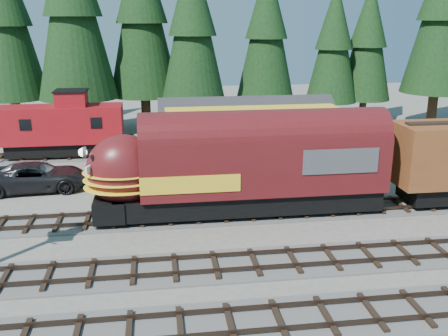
{
  "coord_description": "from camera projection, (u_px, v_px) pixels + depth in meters",
  "views": [
    {
      "loc": [
        -6.57,
        -21.93,
        10.68
      ],
      "look_at": [
        -2.96,
        4.0,
        2.81
      ],
      "focal_mm": 40.0,
      "sensor_mm": 36.0,
      "label": 1
    }
  ],
  "objects": [
    {
      "name": "ground",
      "position": [
        294.0,
        243.0,
        24.74
      ],
      "size": [
        120.0,
        120.0,
        0.0
      ],
      "primitive_type": "plane",
      "color": "#6B665B",
      "rests_on": "ground"
    },
    {
      "name": "locomotive",
      "position": [
        232.0,
        171.0,
        27.45
      ],
      "size": [
        16.66,
        3.31,
        4.53
      ],
      "color": "black",
      "rests_on": "ground"
    },
    {
      "name": "pickup_truck_a",
      "position": [
        37.0,
        177.0,
        32.09
      ],
      "size": [
        6.63,
        3.41,
        1.79
      ],
      "primitive_type": "imported",
      "rotation": [
        0.0,
        0.0,
        1.64
      ],
      "color": "black",
      "rests_on": "ground"
    },
    {
      "name": "track_siding",
      "position": [
        438.0,
        203.0,
        29.84
      ],
      "size": [
        68.0,
        3.2,
        0.33
      ],
      "color": "#4C4947",
      "rests_on": "ground"
    },
    {
      "name": "track_spur",
      "position": [
        115.0,
        155.0,
        40.48
      ],
      "size": [
        32.0,
        3.2,
        0.33
      ],
      "color": "#4C4947",
      "rests_on": "ground"
    },
    {
      "name": "conifer_backdrop",
      "position": [
        282.0,
        23.0,
        46.37
      ],
      "size": [
        79.43,
        22.2,
        17.47
      ],
      "color": "black",
      "rests_on": "ground"
    },
    {
      "name": "depot",
      "position": [
        254.0,
        137.0,
        33.85
      ],
      "size": [
        12.8,
        7.0,
        5.3
      ],
      "color": "yellow",
      "rests_on": "ground"
    },
    {
      "name": "caboose",
      "position": [
        62.0,
        127.0,
        39.27
      ],
      "size": [
        9.5,
        2.76,
        4.94
      ],
      "color": "black",
      "rests_on": "ground"
    },
    {
      "name": "pickup_truck_b",
      "position": [
        37.0,
        174.0,
        32.8
      ],
      "size": [
        6.0,
        2.99,
        1.68
      ],
      "primitive_type": "imported",
      "rotation": [
        0.0,
        0.0,
        1.46
      ],
      "color": "#A3A6AB",
      "rests_on": "ground"
    }
  ]
}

